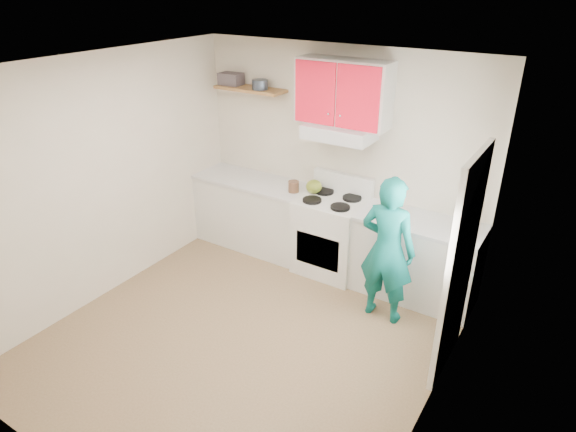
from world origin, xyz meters
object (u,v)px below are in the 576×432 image
Objects in this scene: crock at (294,187)px; person at (387,250)px; kettle at (314,186)px; stove at (331,236)px; tin at (260,85)px.

person reaches higher than crock.
stove is at bearing 0.66° from kettle.
tin is at bearing -169.57° from kettle.
tin is 1.35m from kettle.
stove is 0.62m from kettle.
stove is at bearing 3.22° from crock.
tin is at bearing 163.43° from crock.
crock is (-0.50, -0.03, 0.52)m from stove.
kettle is at bearing -4.92° from tin.
tin reaches higher than stove.
crock is 0.10× the size of person.
crock is (0.58, -0.17, -1.12)m from tin.
kettle is at bearing 25.40° from crock.
stove is 4.83× the size of kettle.
tin is at bearing 172.44° from stove.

